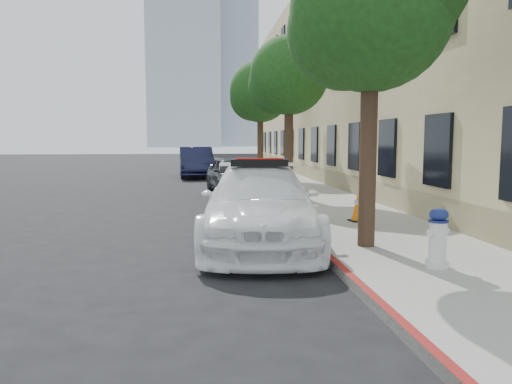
{
  "coord_description": "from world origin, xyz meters",
  "views": [
    {
      "loc": [
        -0.02,
        -10.5,
        2.05
      ],
      "look_at": [
        1.06,
        -0.7,
        1.0
      ],
      "focal_mm": 35.0,
      "sensor_mm": 36.0,
      "label": 1
    }
  ],
  "objects_px": {
    "parked_car_mid": "(234,175)",
    "fire_hydrant": "(438,239)",
    "police_car": "(259,205)",
    "traffic_cone": "(357,207)",
    "parked_car_far": "(196,162)"
  },
  "relations": [
    {
      "from": "police_car",
      "to": "parked_car_mid",
      "type": "relative_size",
      "value": 1.32
    },
    {
      "from": "parked_car_far",
      "to": "traffic_cone",
      "type": "bearing_deg",
      "value": -79.67
    },
    {
      "from": "fire_hydrant",
      "to": "traffic_cone",
      "type": "relative_size",
      "value": 1.37
    },
    {
      "from": "police_car",
      "to": "parked_car_far",
      "type": "xyz_separation_m",
      "value": [
        -1.38,
        17.59,
        0.04
      ]
    },
    {
      "from": "police_car",
      "to": "fire_hydrant",
      "type": "xyz_separation_m",
      "value": [
        2.36,
        -2.6,
        -0.19
      ]
    },
    {
      "from": "parked_car_mid",
      "to": "fire_hydrant",
      "type": "height_order",
      "value": "parked_car_mid"
    },
    {
      "from": "traffic_cone",
      "to": "fire_hydrant",
      "type": "bearing_deg",
      "value": -91.57
    },
    {
      "from": "police_car",
      "to": "traffic_cone",
      "type": "bearing_deg",
      "value": 38.04
    },
    {
      "from": "police_car",
      "to": "fire_hydrant",
      "type": "bearing_deg",
      "value": -42.6
    },
    {
      "from": "fire_hydrant",
      "to": "parked_car_far",
      "type": "bearing_deg",
      "value": 80.52
    },
    {
      "from": "police_car",
      "to": "traffic_cone",
      "type": "distance_m",
      "value": 2.96
    },
    {
      "from": "police_car",
      "to": "fire_hydrant",
      "type": "height_order",
      "value": "police_car"
    },
    {
      "from": "parked_car_mid",
      "to": "fire_hydrant",
      "type": "bearing_deg",
      "value": -87.09
    },
    {
      "from": "parked_car_mid",
      "to": "traffic_cone",
      "type": "bearing_deg",
      "value": -80.49
    },
    {
      "from": "parked_car_far",
      "to": "parked_car_mid",
      "type": "bearing_deg",
      "value": -83.29
    }
  ]
}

